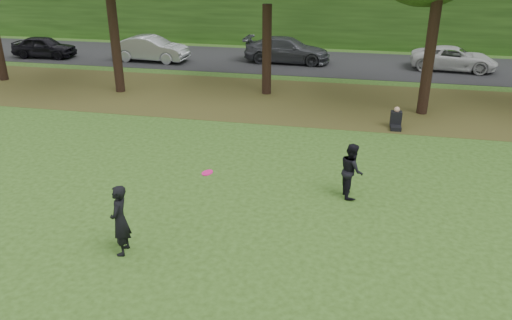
{
  "coord_description": "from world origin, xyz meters",
  "views": [
    {
      "loc": [
        1.29,
        -8.86,
        6.64
      ],
      "look_at": [
        -1.23,
        3.08,
        1.3
      ],
      "focal_mm": 35.0,
      "sensor_mm": 36.0,
      "label": 1
    }
  ],
  "objects_px": {
    "player_left": "(120,220)",
    "frisbee": "(207,173)",
    "player_right": "(352,170)",
    "seated_person": "(396,120)"
  },
  "relations": [
    {
      "from": "player_left",
      "to": "player_right",
      "type": "xyz_separation_m",
      "value": [
        5.05,
        3.98,
        -0.07
      ]
    },
    {
      "from": "player_left",
      "to": "player_right",
      "type": "relative_size",
      "value": 1.08
    },
    {
      "from": "player_left",
      "to": "seated_person",
      "type": "bearing_deg",
      "value": 138.76
    },
    {
      "from": "player_right",
      "to": "frisbee",
      "type": "distance_m",
      "value": 4.46
    },
    {
      "from": "player_right",
      "to": "seated_person",
      "type": "bearing_deg",
      "value": -28.67
    },
    {
      "from": "player_left",
      "to": "frisbee",
      "type": "height_order",
      "value": "frisbee"
    },
    {
      "from": "frisbee",
      "to": "player_left",
      "type": "bearing_deg",
      "value": -147.34
    },
    {
      "from": "frisbee",
      "to": "seated_person",
      "type": "bearing_deg",
      "value": 61.73
    },
    {
      "from": "frisbee",
      "to": "player_right",
      "type": "bearing_deg",
      "value": 40.86
    },
    {
      "from": "player_right",
      "to": "frisbee",
      "type": "height_order",
      "value": "frisbee"
    }
  ]
}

